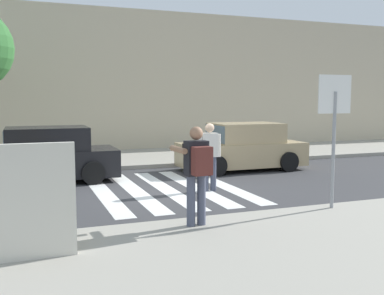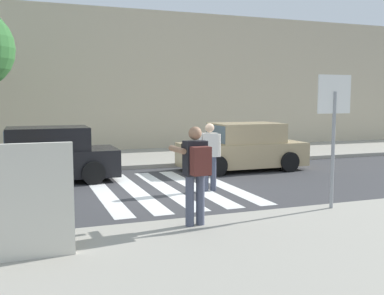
{
  "view_description": "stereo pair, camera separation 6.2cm",
  "coord_description": "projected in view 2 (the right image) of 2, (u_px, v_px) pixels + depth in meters",
  "views": [
    {
      "loc": [
        -3.42,
        -10.85,
        2.33
      ],
      "look_at": [
        0.6,
        -0.2,
        1.1
      ],
      "focal_mm": 42.0,
      "sensor_mm": 36.0,
      "label": 1
    },
    {
      "loc": [
        -3.36,
        -10.87,
        2.33
      ],
      "look_at": [
        0.6,
        -0.2,
        1.1
      ],
      "focal_mm": 42.0,
      "sensor_mm": 36.0,
      "label": 2
    }
  ],
  "objects": [
    {
      "name": "ground_plane",
      "position": [
        167.0,
        190.0,
        11.54
      ],
      "size": [
        120.0,
        120.0,
        0.0
      ],
      "primitive_type": "plane",
      "color": "#38383A"
    },
    {
      "name": "sidewalk_near",
      "position": [
        311.0,
        276.0,
        5.76
      ],
      "size": [
        60.0,
        6.0,
        0.14
      ],
      "primitive_type": "cube",
      "color": "#9E998C",
      "rests_on": "ground"
    },
    {
      "name": "sidewalk_far",
      "position": [
        121.0,
        159.0,
        17.13
      ],
      "size": [
        60.0,
        4.8,
        0.14
      ],
      "primitive_type": "cube",
      "color": "#9E998C",
      "rests_on": "ground"
    },
    {
      "name": "building_facade_far",
      "position": [
        101.0,
        83.0,
        20.9
      ],
      "size": [
        56.0,
        4.0,
        6.18
      ],
      "primitive_type": "cube",
      "color": "beige",
      "rests_on": "ground"
    },
    {
      "name": "crosswalk_stripe_0",
      "position": [
        104.0,
        193.0,
        11.18
      ],
      "size": [
        0.44,
        5.2,
        0.01
      ],
      "primitive_type": "cube",
      "color": "silver",
      "rests_on": "ground"
    },
    {
      "name": "crosswalk_stripe_1",
      "position": [
        135.0,
        191.0,
        11.45
      ],
      "size": [
        0.44,
        5.2,
        0.01
      ],
      "primitive_type": "cube",
      "color": "silver",
      "rests_on": "ground"
    },
    {
      "name": "crosswalk_stripe_2",
      "position": [
        165.0,
        188.0,
        11.73
      ],
      "size": [
        0.44,
        5.2,
        0.01
      ],
      "primitive_type": "cube",
      "color": "silver",
      "rests_on": "ground"
    },
    {
      "name": "crosswalk_stripe_3",
      "position": [
        194.0,
        186.0,
        12.01
      ],
      "size": [
        0.44,
        5.2,
        0.01
      ],
      "primitive_type": "cube",
      "color": "silver",
      "rests_on": "ground"
    },
    {
      "name": "crosswalk_stripe_4",
      "position": [
        221.0,
        184.0,
        12.28
      ],
      "size": [
        0.44,
        5.2,
        0.01
      ],
      "primitive_type": "cube",
      "color": "silver",
      "rests_on": "ground"
    },
    {
      "name": "stop_sign",
      "position": [
        334.0,
        112.0,
        8.88
      ],
      "size": [
        0.76,
        0.08,
        2.67
      ],
      "color": "gray",
      "rests_on": "sidewalk_near"
    },
    {
      "name": "photographer_with_backpack",
      "position": [
        196.0,
        167.0,
        7.7
      ],
      "size": [
        0.62,
        0.87,
        1.72
      ],
      "color": "#474C60",
      "rests_on": "sidewalk_near"
    },
    {
      "name": "pedestrian_crossing",
      "position": [
        210.0,
        153.0,
        11.35
      ],
      "size": [
        0.58,
        0.29,
        1.72
      ],
      "color": "#474C60",
      "rests_on": "ground"
    },
    {
      "name": "parked_car_black",
      "position": [
        44.0,
        156.0,
        12.6
      ],
      "size": [
        4.1,
        1.92,
        1.55
      ],
      "color": "black",
      "rests_on": "ground"
    },
    {
      "name": "parked_car_tan",
      "position": [
        243.0,
        148.0,
        14.76
      ],
      "size": [
        4.1,
        1.92,
        1.55
      ],
      "color": "tan",
      "rests_on": "ground"
    },
    {
      "name": "advertising_board",
      "position": [
        32.0,
        201.0,
        6.13
      ],
      "size": [
        1.1,
        0.11,
        1.6
      ],
      "color": "beige",
      "rests_on": "sidewalk_near"
    }
  ]
}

